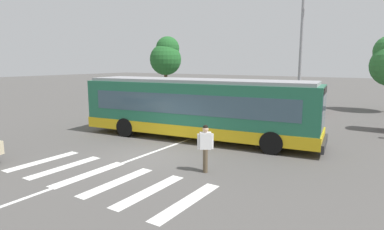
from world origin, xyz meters
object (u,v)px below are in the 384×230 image
Objects in this scene: parked_car_teal at (215,97)px; twin_arm_street_lamp at (302,28)px; background_tree_left at (166,56)px; parked_car_black at (272,100)px; parked_car_red at (301,103)px; pedestrian_crossing_street at (205,146)px; parked_car_champagne at (240,99)px; city_transit_bus at (197,108)px.

twin_arm_street_lamp is (8.82, -4.93, 5.22)m from parked_car_teal.
twin_arm_street_lamp is 1.51× the size of background_tree_left.
parked_car_teal is 0.99× the size of parked_car_black.
parked_car_black is 1.00× the size of parked_car_red.
pedestrian_crossing_street is 0.26× the size of background_tree_left.
parked_car_red is (2.50, -0.43, 0.00)m from parked_car_black.
background_tree_left is at bearing 170.36° from parked_car_teal.
background_tree_left reaches higher than pedestrian_crossing_street.
parked_car_red is at bearing 92.80° from pedestrian_crossing_street.
twin_arm_street_lamp is at bearing -37.47° from parked_car_champagne.
city_transit_bus is 12.34m from parked_car_black.
twin_arm_street_lamp is at bearing 66.27° from city_transit_bus.
background_tree_left is at bearing 132.54° from city_transit_bus.
pedestrian_crossing_street is at bearing -69.45° from parked_car_champagne.
parked_car_teal is 11.38m from twin_arm_street_lamp.
parked_car_black is at bearing 8.30° from parked_car_champagne.
twin_arm_street_lamp reaches higher than background_tree_left.
parked_car_champagne is 0.46× the size of twin_arm_street_lamp.
pedestrian_crossing_street is at bearing -48.97° from background_tree_left.
parked_car_teal and parked_car_black have the same top height.
pedestrian_crossing_street reaches higher than parked_car_teal.
background_tree_left is (-12.09, 13.18, 2.90)m from city_transit_bus.
parked_car_champagne is (-6.00, 16.01, -0.20)m from pedestrian_crossing_street.
background_tree_left is (-14.26, 1.30, 3.72)m from parked_car_red.
parked_car_black is (2.72, 0.40, 0.00)m from parked_car_champagne.
background_tree_left reaches higher than parked_car_teal.
parked_car_black is (-3.28, 16.41, -0.20)m from pedestrian_crossing_street.
pedestrian_crossing_street is 0.38× the size of parked_car_red.
pedestrian_crossing_street is at bearing -78.68° from parked_car_black.
parked_car_teal is at bearing 115.15° from city_transit_bus.
parked_car_champagne is at bearing 110.55° from pedestrian_crossing_street.
parked_car_red is 14.79m from background_tree_left.
pedestrian_crossing_street is 17.10m from parked_car_champagne.
twin_arm_street_lamp is at bearing -29.21° from parked_car_teal.
parked_car_champagne is 2.75m from parked_car_black.
twin_arm_street_lamp is (0.98, -4.72, 5.22)m from parked_car_red.
city_transit_bus is 2.73× the size of parked_car_red.
city_transit_bus is 8.97m from twin_arm_street_lamp.
city_transit_bus is at bearing -88.42° from parked_car_black.
parked_car_teal is (-5.68, 12.09, -0.82)m from city_transit_bus.
parked_car_teal is 0.46× the size of twin_arm_street_lamp.
background_tree_left is (-11.75, 0.87, 3.72)m from parked_car_black.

